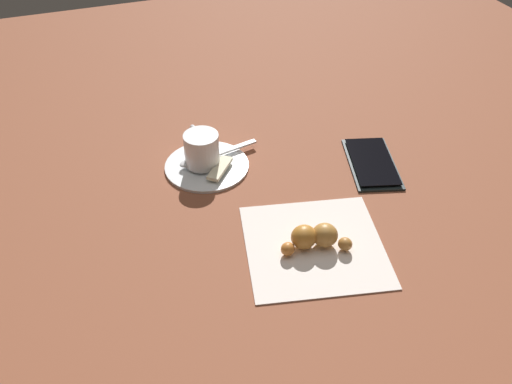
{
  "coord_description": "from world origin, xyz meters",
  "views": [
    {
      "loc": [
        -0.58,
        0.21,
        0.54
      ],
      "look_at": [
        0.01,
        0.0,
        0.02
      ],
      "focal_mm": 38.03,
      "sensor_mm": 36.0,
      "label": 1
    }
  ],
  "objects": [
    {
      "name": "ground_plane",
      "position": [
        0.0,
        0.0,
        0.0
      ],
      "size": [
        1.8,
        1.8,
        0.0
      ],
      "primitive_type": "plane",
      "color": "brown"
    },
    {
      "name": "teaspoon",
      "position": [
        0.13,
        0.05,
        0.01
      ],
      "size": [
        0.04,
        0.14,
        0.01
      ],
      "color": "silver",
      "rests_on": "saucer"
    },
    {
      "name": "espresso_cup",
      "position": [
        0.12,
        0.06,
        0.04
      ],
      "size": [
        0.09,
        0.06,
        0.05
      ],
      "color": "white",
      "rests_on": "saucer"
    },
    {
      "name": "croissant",
      "position": [
        -0.11,
        -0.04,
        0.02
      ],
      "size": [
        0.06,
        0.11,
        0.03
      ],
      "color": "#A86D31",
      "rests_on": "napkin"
    },
    {
      "name": "sugar_packet",
      "position": [
        0.09,
        0.03,
        0.01
      ],
      "size": [
        0.06,
        0.06,
        0.01
      ],
      "primitive_type": "cube",
      "rotation": [
        0.0,
        0.0,
        5.59
      ],
      "color": "beige",
      "rests_on": "saucer"
    },
    {
      "name": "napkin",
      "position": [
        -0.11,
        -0.04,
        0.0
      ],
      "size": [
        0.22,
        0.22,
        0.0
      ],
      "primitive_type": "cube",
      "rotation": [
        0.0,
        0.0,
        -0.21
      ],
      "color": "silver",
      "rests_on": "ground"
    },
    {
      "name": "saucer",
      "position": [
        0.12,
        0.05,
        0.0
      ],
      "size": [
        0.14,
        0.14,
        0.01
      ],
      "primitive_type": "cylinder",
      "color": "white",
      "rests_on": "ground"
    },
    {
      "name": "cell_phone",
      "position": [
        0.03,
        -0.21,
        0.0
      ],
      "size": [
        0.16,
        0.11,
        0.01
      ],
      "color": "black",
      "rests_on": "ground"
    }
  ]
}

